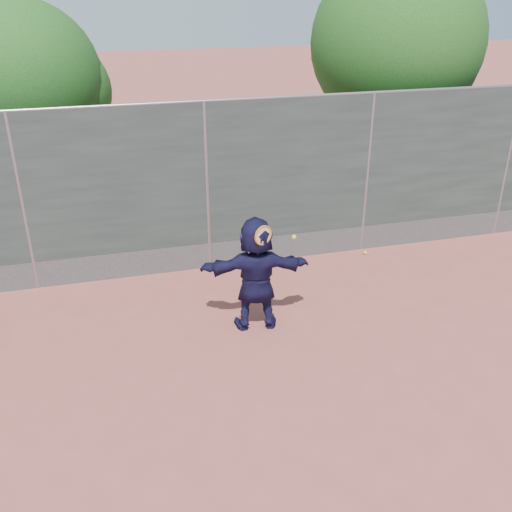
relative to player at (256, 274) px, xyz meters
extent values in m
plane|color=#9E4C42|center=(-0.31, -1.40, -0.88)|extent=(80.00, 80.00, 0.00)
imported|color=#151437|center=(0.00, 0.00, 0.00)|extent=(1.68, 0.72, 1.76)
sphere|color=#BED12E|center=(2.67, 1.86, -0.84)|extent=(0.07, 0.07, 0.07)
cube|color=#38423D|center=(-0.31, 2.10, 0.87)|extent=(20.00, 0.04, 2.50)
cube|color=slate|center=(-0.31, 2.10, -0.63)|extent=(20.00, 0.03, 0.50)
cylinder|color=gray|center=(-0.31, 2.10, 2.12)|extent=(20.00, 0.05, 0.05)
cylinder|color=gray|center=(-3.31, 2.10, 0.62)|extent=(0.06, 0.06, 3.00)
cylinder|color=gray|center=(-0.31, 2.10, 0.62)|extent=(0.06, 0.06, 3.00)
cylinder|color=gray|center=(2.69, 2.10, 0.62)|extent=(0.06, 0.06, 3.00)
cylinder|color=gray|center=(5.69, 2.10, 0.62)|extent=(0.06, 0.06, 3.00)
torus|color=orange|center=(0.05, -0.20, 0.70)|extent=(0.28, 0.13, 0.29)
cylinder|color=beige|center=(0.05, -0.20, 0.70)|extent=(0.23, 0.10, 0.25)
cylinder|color=black|center=(0.00, -0.18, 0.50)|extent=(0.07, 0.13, 0.33)
sphere|color=#BED12E|center=(0.49, -0.23, 0.63)|extent=(0.07, 0.07, 0.07)
cylinder|color=#382314|center=(4.19, 4.30, 0.42)|extent=(0.28, 0.28, 2.60)
sphere|color=#23561C|center=(4.19, 4.30, 2.71)|extent=(3.60, 3.60, 3.60)
sphere|color=#23561C|center=(4.91, 4.50, 2.35)|extent=(2.52, 2.52, 2.52)
cylinder|color=#382314|center=(-3.31, 5.10, 0.22)|extent=(0.28, 0.28, 2.20)
sphere|color=#23561C|center=(-3.31, 5.10, 2.15)|extent=(3.00, 3.00, 3.00)
sphere|color=#23561C|center=(-2.71, 5.30, 1.85)|extent=(2.10, 2.10, 2.10)
cone|color=#387226|center=(-0.06, 1.98, -0.75)|extent=(0.03, 0.03, 0.26)
cone|color=#387226|center=(0.24, 2.00, -0.73)|extent=(0.03, 0.03, 0.30)
cone|color=#387226|center=(-0.41, 1.96, -0.77)|extent=(0.03, 0.03, 0.22)
camera|label=1|loc=(-1.92, -7.13, 3.88)|focal=40.00mm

